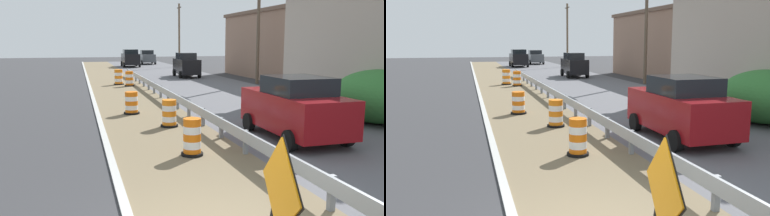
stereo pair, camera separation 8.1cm
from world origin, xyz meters
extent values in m
cube|color=#999EA3|center=(2.36, 2.50, 0.55)|extent=(0.08, 58.10, 0.32)
cube|color=slate|center=(2.44, 0.49, 0.35)|extent=(0.12, 0.12, 0.70)
cube|color=slate|center=(2.44, 2.50, 0.35)|extent=(0.12, 0.12, 0.70)
cube|color=slate|center=(2.44, 4.50, 0.35)|extent=(0.12, 0.12, 0.70)
cube|color=slate|center=(2.44, 6.50, 0.35)|extent=(0.12, 0.12, 0.70)
cube|color=slate|center=(2.44, 8.51, 0.35)|extent=(0.12, 0.12, 0.70)
cube|color=slate|center=(2.44, 10.51, 0.35)|extent=(0.12, 0.12, 0.70)
cube|color=slate|center=(2.44, 12.51, 0.35)|extent=(0.12, 0.12, 0.70)
cube|color=slate|center=(2.44, 14.52, 0.35)|extent=(0.12, 0.12, 0.70)
cube|color=slate|center=(2.44, 16.52, 0.35)|extent=(0.12, 0.12, 0.70)
cube|color=slate|center=(2.44, 18.52, 0.35)|extent=(0.12, 0.12, 0.70)
cube|color=slate|center=(2.44, 20.53, 0.35)|extent=(0.12, 0.12, 0.70)
cube|color=slate|center=(2.44, 22.53, 0.35)|extent=(0.12, 0.12, 0.70)
cube|color=slate|center=(2.44, 24.53, 0.35)|extent=(0.12, 0.12, 0.70)
cube|color=slate|center=(2.44, 26.54, 0.35)|extent=(0.12, 0.12, 0.70)
cube|color=slate|center=(2.44, 28.54, 0.35)|extent=(0.12, 0.12, 0.70)
cube|color=slate|center=(2.44, 30.54, 0.35)|extent=(0.12, 0.12, 0.70)
cube|color=black|center=(0.71, -0.45, 0.52)|extent=(0.10, 0.39, 1.06)
cube|color=orange|center=(0.64, -0.80, 1.12)|extent=(0.23, 1.45, 1.46)
cube|color=black|center=(0.66, -0.80, 1.12)|extent=(0.23, 1.54, 1.55)
cylinder|color=orange|center=(0.94, 4.80, 0.11)|extent=(0.50, 0.50, 0.21)
cylinder|color=white|center=(0.94, 4.80, 0.32)|extent=(0.50, 0.50, 0.21)
cylinder|color=orange|center=(0.94, 4.80, 0.53)|extent=(0.50, 0.50, 0.21)
cylinder|color=white|center=(0.94, 4.80, 0.74)|extent=(0.50, 0.50, 0.21)
cylinder|color=orange|center=(0.94, 4.80, 0.96)|extent=(0.50, 0.50, 0.21)
cylinder|color=black|center=(0.94, 4.80, 0.04)|extent=(0.63, 0.63, 0.08)
cylinder|color=orange|center=(1.18, 8.72, 0.10)|extent=(0.53, 0.53, 0.21)
cylinder|color=white|center=(1.18, 8.72, 0.31)|extent=(0.53, 0.53, 0.21)
cylinder|color=orange|center=(1.18, 8.72, 0.52)|extent=(0.53, 0.53, 0.21)
cylinder|color=white|center=(1.18, 8.72, 0.72)|extent=(0.53, 0.53, 0.21)
cylinder|color=orange|center=(1.18, 8.72, 0.93)|extent=(0.53, 0.53, 0.21)
cylinder|color=black|center=(1.18, 8.72, 0.04)|extent=(0.66, 0.66, 0.08)
cylinder|color=orange|center=(0.17, 11.81, 0.10)|extent=(0.56, 0.56, 0.20)
cylinder|color=white|center=(0.17, 11.81, 0.30)|extent=(0.56, 0.56, 0.20)
cylinder|color=orange|center=(0.17, 11.81, 0.50)|extent=(0.56, 0.56, 0.20)
cylinder|color=white|center=(0.17, 11.81, 0.69)|extent=(0.56, 0.56, 0.20)
cylinder|color=orange|center=(0.17, 11.81, 0.89)|extent=(0.56, 0.56, 0.20)
cylinder|color=black|center=(0.17, 11.81, 0.04)|extent=(0.70, 0.70, 0.08)
cylinder|color=orange|center=(1.50, 23.12, 0.11)|extent=(0.56, 0.56, 0.22)
cylinder|color=white|center=(1.50, 23.12, 0.32)|extent=(0.56, 0.56, 0.22)
cylinder|color=orange|center=(1.50, 23.12, 0.54)|extent=(0.56, 0.56, 0.22)
cylinder|color=white|center=(1.50, 23.12, 0.76)|extent=(0.56, 0.56, 0.22)
cylinder|color=orange|center=(1.50, 23.12, 0.97)|extent=(0.56, 0.56, 0.22)
cylinder|color=black|center=(1.50, 23.12, 0.04)|extent=(0.70, 0.70, 0.08)
cylinder|color=orange|center=(0.85, 24.36, 0.11)|extent=(0.60, 0.60, 0.23)
cylinder|color=white|center=(0.85, 24.36, 0.34)|extent=(0.60, 0.60, 0.23)
cylinder|color=orange|center=(0.85, 24.36, 0.57)|extent=(0.60, 0.60, 0.23)
cylinder|color=white|center=(0.85, 24.36, 0.79)|extent=(0.60, 0.60, 0.23)
cylinder|color=orange|center=(0.85, 24.36, 1.02)|extent=(0.60, 0.60, 0.23)
cylinder|color=black|center=(0.85, 24.36, 0.04)|extent=(0.75, 0.75, 0.08)
cube|color=black|center=(4.51, 45.92, 0.99)|extent=(1.97, 4.71, 1.34)
cube|color=black|center=(4.51, 45.73, 1.94)|extent=(1.75, 2.17, 0.56)
cylinder|color=black|center=(3.57, 47.48, 0.32)|extent=(0.23, 0.64, 0.64)
cylinder|color=black|center=(5.49, 47.46, 0.32)|extent=(0.23, 0.64, 0.64)
cylinder|color=black|center=(3.53, 44.38, 0.32)|extent=(0.23, 0.64, 0.64)
cylinder|color=black|center=(5.46, 44.36, 0.32)|extent=(0.23, 0.64, 0.64)
cube|color=black|center=(7.50, 29.43, 0.97)|extent=(1.87, 4.23, 1.31)
cube|color=black|center=(7.50, 29.60, 1.91)|extent=(1.61, 1.97, 0.56)
cylinder|color=black|center=(8.31, 28.02, 0.32)|extent=(0.24, 0.65, 0.64)
cylinder|color=black|center=(6.59, 28.09, 0.32)|extent=(0.24, 0.65, 0.64)
cylinder|color=black|center=(8.41, 30.77, 0.32)|extent=(0.24, 0.65, 0.64)
cylinder|color=black|center=(6.69, 30.83, 0.32)|extent=(0.24, 0.65, 0.64)
cube|color=maroon|center=(4.76, 5.84, 0.91)|extent=(1.97, 4.32, 1.19)
cube|color=black|center=(4.76, 5.67, 1.79)|extent=(1.76, 1.99, 0.56)
cylinder|color=black|center=(3.78, 7.26, 0.32)|extent=(0.22, 0.64, 0.64)
cylinder|color=black|center=(5.72, 7.27, 0.32)|extent=(0.22, 0.64, 0.64)
cylinder|color=black|center=(3.79, 4.41, 0.32)|extent=(0.22, 0.64, 0.64)
cylinder|color=black|center=(5.73, 4.42, 0.32)|extent=(0.22, 0.64, 0.64)
cube|color=#4C5156|center=(7.65, 51.58, 0.88)|extent=(1.98, 4.35, 1.12)
cube|color=black|center=(7.66, 51.75, 1.72)|extent=(1.73, 2.02, 0.56)
cylinder|color=black|center=(8.55, 50.14, 0.32)|extent=(0.24, 0.65, 0.64)
cylinder|color=black|center=(6.68, 50.19, 0.32)|extent=(0.24, 0.65, 0.64)
cylinder|color=black|center=(8.63, 52.98, 0.32)|extent=(0.24, 0.65, 0.64)
cylinder|color=black|center=(6.76, 53.02, 0.32)|extent=(0.24, 0.65, 0.64)
cube|color=#93705B|center=(15.95, 26.43, 2.79)|extent=(6.63, 13.27, 5.58)
cube|color=brown|center=(15.95, 26.43, 5.73)|extent=(6.90, 13.80, 0.30)
cylinder|color=brown|center=(11.11, 22.13, 4.17)|extent=(0.24, 0.24, 8.35)
cylinder|color=brown|center=(10.57, 44.18, 3.96)|extent=(0.24, 0.24, 7.93)
cube|color=brown|center=(10.57, 44.18, 7.43)|extent=(0.12, 1.80, 0.10)
ellipsoid|color=#337533|center=(9.28, 7.19, 1.05)|extent=(3.58, 3.58, 2.11)
camera|label=1|loc=(-2.05, -5.61, 3.16)|focal=37.13mm
camera|label=2|loc=(-1.98, -5.64, 3.16)|focal=37.13mm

